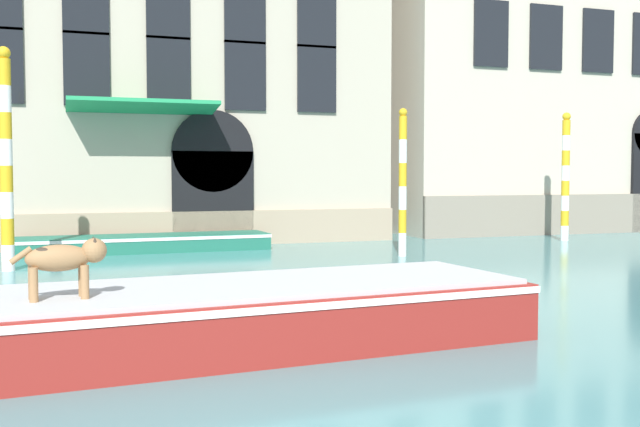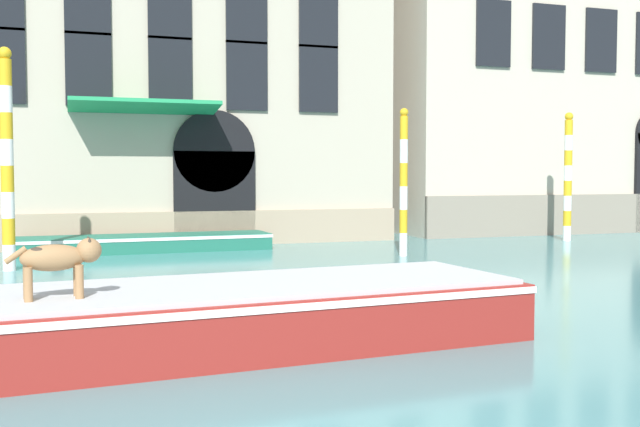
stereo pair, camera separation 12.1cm
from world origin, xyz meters
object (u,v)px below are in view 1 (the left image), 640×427
Objects in this scene: dog_on_deck at (65,259)px; mooring_pole_0 at (565,176)px; boat_foreground at (238,313)px; mooring_pole_1 at (403,182)px; boat_moored_near_palazzo at (145,243)px; mooring_pole_2 at (6,158)px.

dog_on_deck is 17.96m from mooring_pole_0.
boat_foreground is 1.96× the size of mooring_pole_1.
dog_on_deck is at bearing -101.51° from boat_moored_near_palazzo.
mooring_pole_1 reaches higher than dog_on_deck.
boat_moored_near_palazzo is (0.11, 11.28, -0.17)m from boat_foreground.
mooring_pole_1 is (-6.46, -2.21, -0.12)m from mooring_pole_0.
mooring_pole_0 is 1.06× the size of mooring_pole_1.
mooring_pole_2 is (-15.45, -2.05, 0.40)m from mooring_pole_0.
dog_on_deck is at bearing -82.88° from mooring_pole_2.
mooring_pole_0 is 0.83× the size of mooring_pole_2.
mooring_pole_1 is 9.00m from mooring_pole_2.
mooring_pole_1 is (5.88, -3.16, 1.60)m from boat_moored_near_palazzo.
mooring_pole_2 reaches higher than boat_foreground.
boat_foreground is 10.18m from mooring_pole_1.
mooring_pole_2 is (-1.09, 8.69, 1.19)m from dog_on_deck.
mooring_pole_1 is at bearing -1.01° from mooring_pole_2.
mooring_pole_2 is (-8.99, 0.16, 0.52)m from mooring_pole_1.
mooring_pole_2 is at bearing 178.99° from mooring_pole_1.
dog_on_deck reaches higher than boat_moored_near_palazzo.
mooring_pole_1 is (7.90, 8.54, 0.67)m from dog_on_deck.
boat_moored_near_palazzo is (2.03, 11.70, -0.93)m from dog_on_deck.
mooring_pole_2 reaches higher than boat_moored_near_palazzo.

